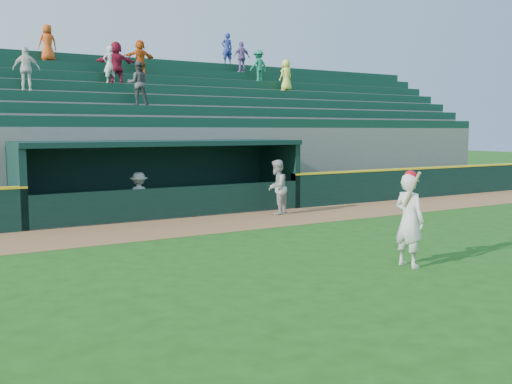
# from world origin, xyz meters

# --- Properties ---
(ground) EXTENTS (120.00, 120.00, 0.00)m
(ground) POSITION_xyz_m (0.00, 0.00, 0.00)
(ground) COLOR #1A4C13
(ground) RESTS_ON ground
(warning_track) EXTENTS (40.00, 3.00, 0.01)m
(warning_track) POSITION_xyz_m (0.00, 4.90, 0.01)
(warning_track) COLOR #8D5E38
(warning_track) RESTS_ON ground
(field_wall_right) EXTENTS (15.50, 0.30, 1.20)m
(field_wall_right) POSITION_xyz_m (12.25, 6.55, 0.60)
(field_wall_right) COLOR black
(field_wall_right) RESTS_ON ground
(wall_stripe_right) EXTENTS (15.50, 0.32, 0.06)m
(wall_stripe_right) POSITION_xyz_m (12.25, 6.55, 1.23)
(wall_stripe_right) COLOR yellow
(wall_stripe_right) RESTS_ON field_wall_right
(dugout_player_front) EXTENTS (1.13, 1.08, 1.83)m
(dugout_player_front) POSITION_xyz_m (3.16, 5.57, 0.91)
(dugout_player_front) COLOR #ABABA6
(dugout_player_front) RESTS_ON ground
(dugout_player_inside) EXTENTS (1.10, 0.86, 1.49)m
(dugout_player_inside) POSITION_xyz_m (-1.13, 6.93, 0.75)
(dugout_player_inside) COLOR #A2A29D
(dugout_player_inside) RESTS_ON ground
(dugout) EXTENTS (9.40, 2.80, 2.46)m
(dugout) POSITION_xyz_m (0.00, 8.00, 1.36)
(dugout) COLOR slate
(dugout) RESTS_ON ground
(stands) EXTENTS (34.50, 6.25, 7.45)m
(stands) POSITION_xyz_m (0.01, 12.57, 2.40)
(stands) COLOR slate
(stands) RESTS_ON ground
(batter_at_plate) EXTENTS (0.51, 0.85, 2.01)m
(batter_at_plate) POSITION_xyz_m (1.54, -1.97, 0.99)
(batter_at_plate) COLOR silver
(batter_at_plate) RESTS_ON ground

